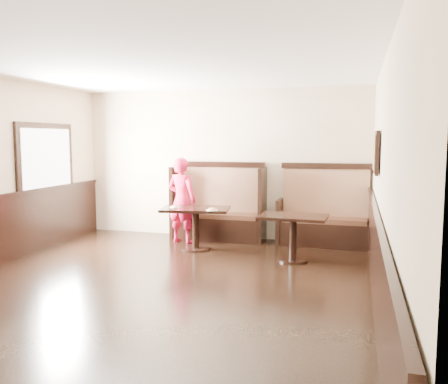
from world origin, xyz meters
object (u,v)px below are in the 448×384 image
at_px(booth_main, 219,211).
at_px(table_main, 196,218).
at_px(child, 182,200).
at_px(booth_neighbor, 325,218).
at_px(table_neighbor, 293,227).

xyz_separation_m(booth_main, table_main, (-0.13, -0.95, 0.02)).
bearing_deg(table_main, child, 123.80).
distance_m(booth_main, booth_neighbor, 1.95).
xyz_separation_m(table_main, child, (-0.42, 0.45, 0.22)).
height_order(table_main, child, child).
relative_size(booth_main, child, 1.13).
height_order(booth_main, booth_neighbor, same).
bearing_deg(booth_main, child, -137.37).
bearing_deg(table_main, booth_neighbor, 15.42).
relative_size(table_main, table_neighbor, 1.16).
bearing_deg(table_main, booth_main, 72.87).
xyz_separation_m(table_main, table_neighbor, (1.69, -0.31, -0.02)).
relative_size(booth_neighbor, child, 1.06).
height_order(booth_neighbor, table_main, booth_neighbor).
height_order(table_main, table_neighbor, table_main).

